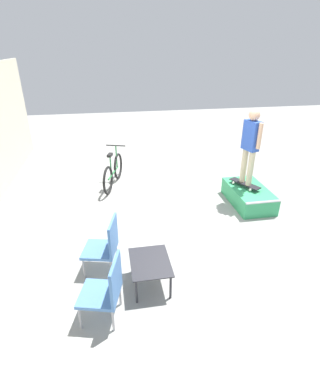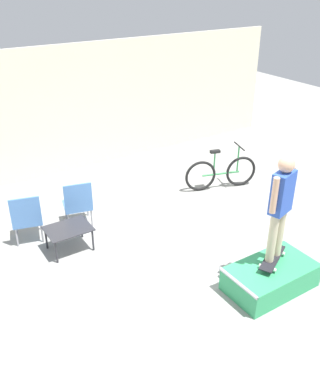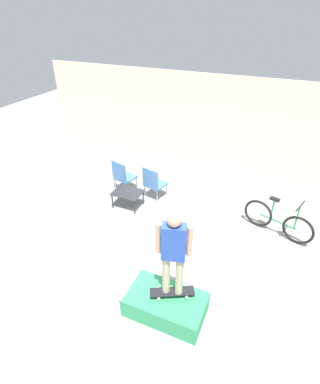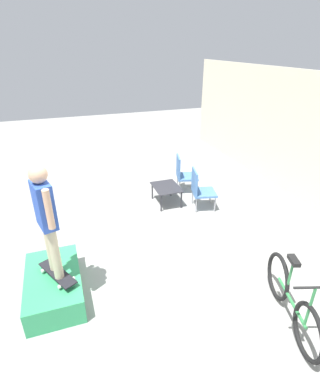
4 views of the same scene
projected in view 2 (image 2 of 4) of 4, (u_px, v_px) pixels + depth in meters
ground_plane at (173, 261)px, 7.35m from camera, size 24.00×24.00×0.00m
house_wall_back at (66, 111)px, 9.96m from camera, size 12.00×0.06×3.00m
skate_ramp_box at (270, 277)px, 6.64m from camera, size 1.41×0.80×0.42m
skateboard_on_ramp at (272, 258)px, 6.62m from camera, size 0.78×0.54×0.07m
person_skater at (281, 201)px, 6.15m from camera, size 0.55×0.29×1.69m
coffee_table at (68, 231)px, 7.47m from camera, size 0.77×0.60×0.45m
patio_chair_left at (27, 217)px, 7.65m from camera, size 0.64×0.64×0.96m
patio_chair_right at (78, 202)px, 8.12m from camera, size 0.63×0.63×0.96m
bicycle at (221, 173)px, 9.60m from camera, size 1.63×0.66×1.00m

